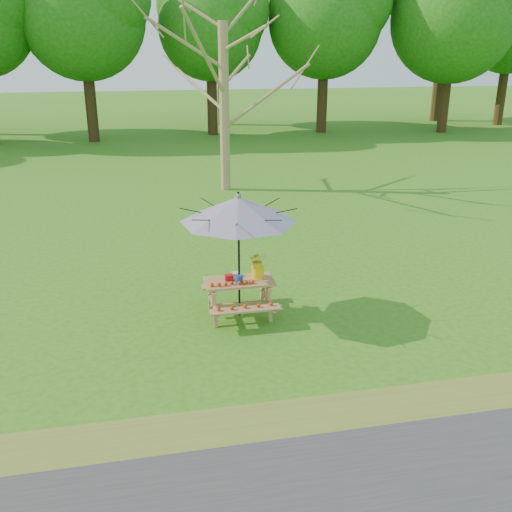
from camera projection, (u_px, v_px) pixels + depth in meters
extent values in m
plane|color=#317015|center=(51.00, 346.00, 9.10)|extent=(120.00, 120.00, 0.00)
cube|color=olive|center=(21.00, 463.00, 6.52)|extent=(120.00, 1.20, 0.01)
cylinder|color=#91714F|center=(224.00, 109.00, 18.37)|extent=(0.44, 0.44, 5.29)
cube|color=#9D7D47|center=(239.00, 281.00, 9.94)|extent=(1.20, 0.62, 0.04)
cube|color=#9D7D47|center=(245.00, 310.00, 9.54)|extent=(1.20, 0.22, 0.04)
cube|color=#9D7D47|center=(234.00, 285.00, 10.55)|extent=(1.20, 0.22, 0.04)
cylinder|color=black|center=(239.00, 256.00, 9.78)|extent=(0.04, 0.04, 2.25)
cone|color=teal|center=(238.00, 209.00, 9.50)|extent=(2.37, 2.37, 0.43)
sphere|color=teal|center=(238.00, 196.00, 9.42)|extent=(0.08, 0.08, 0.08)
cube|color=red|center=(229.00, 277.00, 9.93)|extent=(0.14, 0.12, 0.10)
cylinder|color=#143FA6|center=(239.00, 279.00, 9.82)|extent=(0.13, 0.13, 0.13)
cube|color=beige|center=(236.00, 274.00, 10.11)|extent=(0.13, 0.13, 0.07)
cylinder|color=yellow|center=(258.00, 272.00, 10.03)|extent=(0.22, 0.22, 0.22)
imported|color=yellow|center=(258.00, 260.00, 9.96)|extent=(0.34, 0.31, 0.33)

